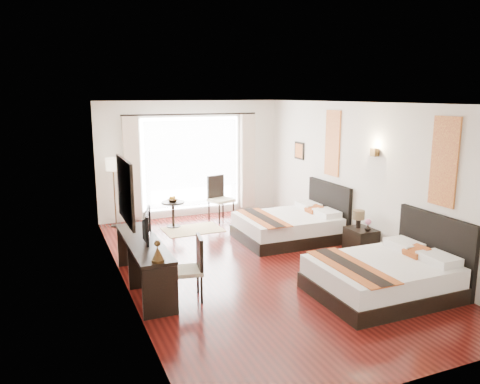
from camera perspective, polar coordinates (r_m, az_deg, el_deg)
name	(u,v)px	position (r m, az deg, el deg)	size (l,w,h in m)	color
floor	(255,265)	(8.34, 1.83, -8.84)	(4.50, 7.50, 0.01)	#360B09
ceiling	(256,104)	(7.81, 1.96, 10.73)	(4.50, 7.50, 0.02)	white
wall_headboard	(364,178)	(9.11, 14.84, 1.70)	(0.01, 7.50, 2.80)	silver
wall_desk	(121,198)	(7.33, -14.28, -0.66)	(0.01, 7.50, 2.80)	silver
wall_window	(191,159)	(11.42, -5.98, 4.00)	(4.50, 0.01, 2.80)	silver
wall_entry	(415,254)	(4.92, 20.54, -7.13)	(4.50, 0.01, 2.80)	silver
window_glass	(191,163)	(11.42, -5.95, 3.50)	(2.40, 0.02, 2.20)	white
sheer_curtain	(192,164)	(11.37, -5.86, 3.46)	(2.30, 0.02, 2.10)	white
drape_left	(132,168)	(11.00, -13.05, 2.83)	(0.35, 0.14, 2.35)	#C7B09A
drape_right	(248,161)	(11.83, 0.94, 3.74)	(0.35, 0.14, 2.35)	#C7B09A
art_panel_near	(444,162)	(7.63, 23.63, 3.40)	(0.03, 0.50, 1.35)	maroon
art_panel_far	(333,143)	(9.88, 11.21, 5.85)	(0.03, 0.50, 1.35)	maroon
wall_sconce	(375,152)	(8.74, 16.09, 4.67)	(0.10, 0.14, 0.14)	#402D16
mirror_frame	(125,191)	(7.06, -13.83, 0.15)	(0.04, 1.25, 0.95)	black
mirror_glass	(127,191)	(7.07, -13.63, 0.17)	(0.01, 1.12, 0.82)	white
bed_near	(387,275)	(7.39, 17.43, -9.66)	(2.03, 1.58, 1.14)	black
bed_far	(291,225)	(9.70, 6.25, -4.07)	(2.01, 1.56, 1.13)	black
nightstand	(361,242)	(8.97, 14.51, -5.95)	(0.44, 0.54, 0.52)	black
table_lamp	(359,216)	(8.89, 14.26, -2.89)	(0.22, 0.22, 0.35)	black
vase	(368,229)	(8.74, 15.30, -4.39)	(0.12, 0.12, 0.12)	black
console_desk	(144,264)	(7.42, -11.61, -8.61)	(0.50, 2.20, 0.76)	black
television	(143,225)	(7.29, -11.74, -4.00)	(0.78, 0.10, 0.45)	black
bronze_figurine	(158,253)	(6.32, -10.00, -7.28)	(0.18, 0.18, 0.26)	#402D16
desk_chair	(188,280)	(6.95, -6.30, -10.67)	(0.50, 0.50, 0.94)	#BCB291
floor_lamp	(113,169)	(10.75, -15.21, 2.74)	(0.31, 0.31, 1.56)	black
side_table	(173,214)	(10.63, -8.14, -2.71)	(0.51, 0.51, 0.59)	black
fruit_bowl	(173,200)	(10.55, -8.22, -1.01)	(0.23, 0.23, 0.06)	#403016
window_chair	(221,207)	(11.10, -2.38, -1.83)	(0.61, 0.61, 1.06)	#BCB291
jute_rug	(193,229)	(10.43, -5.78, -4.57)	(1.26, 0.86, 0.01)	tan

